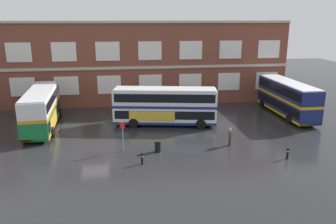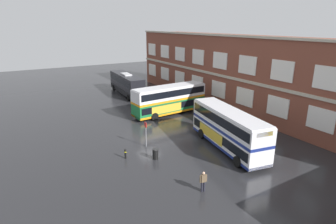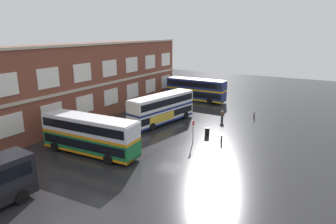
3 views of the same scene
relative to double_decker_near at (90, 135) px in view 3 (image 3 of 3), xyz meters
The scene contains 10 objects.
ground_plane 7.49m from the double_decker_near, 36.81° to the right, with size 120.00×120.00×0.00m, color #232326.
brick_terminal_building 12.82m from the double_decker_near, 70.26° to the left, with size 53.38×8.19×10.99m.
double_decker_near is the anchor object (origin of this frame).
double_decker_middle 13.04m from the double_decker_near, ahead, with size 11.28×4.50×4.07m.
double_decker_far 27.98m from the double_decker_near, ahead, with size 2.95×11.03×4.07m.
waiting_passenger 19.75m from the double_decker_near, 23.52° to the right, with size 0.30×0.64×1.70m.
bus_stand_flag 11.55m from the double_decker_near, 43.44° to the right, with size 0.44×0.10×2.70m.
station_litter_bin 14.26m from the double_decker_near, 36.53° to the right, with size 0.60×0.60×1.03m.
safety_bollard_west 24.76m from the double_decker_near, 27.66° to the right, with size 0.19×0.19×0.95m.
safety_bollard_east 14.77m from the double_decker_near, 47.85° to the right, with size 0.19×0.19×0.95m.
Camera 3 is at (-26.72, -15.59, 12.67)m, focal length 31.67 mm.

